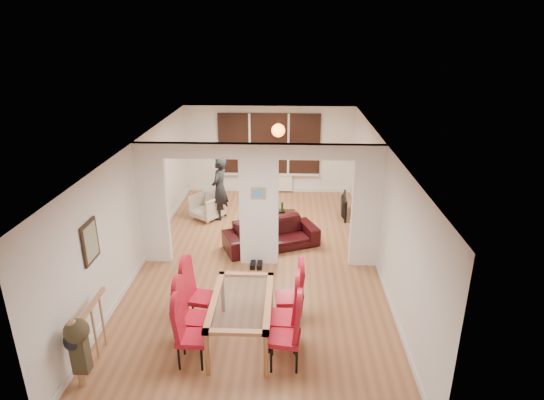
# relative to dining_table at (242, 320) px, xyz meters

# --- Properties ---
(floor) EXTENTS (5.00, 9.00, 0.01)m
(floor) POSITION_rel_dining_table_xyz_m (0.10, 2.65, -0.39)
(floor) COLOR #9C643F
(floor) RESTS_ON ground
(room_walls) EXTENTS (5.00, 9.00, 2.60)m
(room_walls) POSITION_rel_dining_table_xyz_m (0.10, 2.65, 0.91)
(room_walls) COLOR silver
(room_walls) RESTS_ON floor
(divider_wall) EXTENTS (5.00, 0.18, 2.60)m
(divider_wall) POSITION_rel_dining_table_xyz_m (0.10, 2.65, 0.91)
(divider_wall) COLOR white
(divider_wall) RESTS_ON floor
(bay_window_blinds) EXTENTS (3.00, 0.08, 1.80)m
(bay_window_blinds) POSITION_rel_dining_table_xyz_m (0.10, 7.09, 1.11)
(bay_window_blinds) COLOR black
(bay_window_blinds) RESTS_ON room_walls
(radiator) EXTENTS (1.40, 0.08, 0.50)m
(radiator) POSITION_rel_dining_table_xyz_m (0.10, 7.05, -0.09)
(radiator) COLOR white
(radiator) RESTS_ON floor
(pendant_light) EXTENTS (0.36, 0.36, 0.36)m
(pendant_light) POSITION_rel_dining_table_xyz_m (0.40, 5.95, 1.76)
(pendant_light) COLOR orange
(pendant_light) RESTS_ON room_walls
(stair_newel) EXTENTS (0.40, 1.20, 1.10)m
(stair_newel) POSITION_rel_dining_table_xyz_m (-2.15, -0.55, 0.16)
(stair_newel) COLOR #AD784F
(stair_newel) RESTS_ON floor
(wall_poster) EXTENTS (0.04, 0.52, 0.67)m
(wall_poster) POSITION_rel_dining_table_xyz_m (-2.37, 0.25, 1.21)
(wall_poster) COLOR gray
(wall_poster) RESTS_ON room_walls
(pillar_photo) EXTENTS (0.30, 0.03, 0.25)m
(pillar_photo) POSITION_rel_dining_table_xyz_m (0.10, 2.55, 1.21)
(pillar_photo) COLOR #4C8CD8
(pillar_photo) RESTS_ON divider_wall
(dining_table) EXTENTS (0.94, 1.67, 0.78)m
(dining_table) POSITION_rel_dining_table_xyz_m (0.00, 0.00, 0.00)
(dining_table) COLOR #975E38
(dining_table) RESTS_ON floor
(dining_chair_la) EXTENTS (0.42, 0.42, 1.04)m
(dining_chair_la) POSITION_rel_dining_table_xyz_m (-0.69, -0.53, 0.13)
(dining_chair_la) COLOR maroon
(dining_chair_la) RESTS_ON floor
(dining_chair_lb) EXTENTS (0.46, 0.46, 1.06)m
(dining_chair_lb) POSITION_rel_dining_table_xyz_m (-0.77, -0.07, 0.14)
(dining_chair_lb) COLOR maroon
(dining_chair_lb) RESTS_ON floor
(dining_chair_lc) EXTENTS (0.51, 0.51, 1.09)m
(dining_chair_lc) POSITION_rel_dining_table_xyz_m (-0.76, 0.51, 0.15)
(dining_chair_lc) COLOR maroon
(dining_chair_lc) RESTS_ON floor
(dining_chair_ra) EXTENTS (0.50, 0.50, 1.12)m
(dining_chair_ra) POSITION_rel_dining_table_xyz_m (0.68, -0.51, 0.17)
(dining_chair_ra) COLOR maroon
(dining_chair_ra) RESTS_ON floor
(dining_chair_rb) EXTENTS (0.49, 0.49, 1.18)m
(dining_chair_rb) POSITION_rel_dining_table_xyz_m (0.64, -0.08, 0.20)
(dining_chair_rb) COLOR maroon
(dining_chair_rb) RESTS_ON floor
(dining_chair_rc) EXTENTS (0.46, 0.46, 1.07)m
(dining_chair_rc) POSITION_rel_dining_table_xyz_m (0.73, 0.55, 0.14)
(dining_chair_rc) COLOR maroon
(dining_chair_rc) RESTS_ON floor
(sofa) EXTENTS (2.27, 1.59, 0.62)m
(sofa) POSITION_rel_dining_table_xyz_m (0.32, 3.35, -0.08)
(sofa) COLOR black
(sofa) RESTS_ON floor
(armchair) EXTENTS (0.98, 0.98, 0.65)m
(armchair) POSITION_rel_dining_table_xyz_m (-1.43, 4.96, -0.07)
(armchair) COLOR beige
(armchair) RESTS_ON floor
(person) EXTENTS (0.69, 0.54, 1.66)m
(person) POSITION_rel_dining_table_xyz_m (-1.08, 4.97, 0.44)
(person) COLOR black
(person) RESTS_ON floor
(television) EXTENTS (0.99, 0.19, 0.57)m
(television) POSITION_rel_dining_table_xyz_m (2.10, 5.27, -0.11)
(television) COLOR black
(television) RESTS_ON floor
(coffee_table) EXTENTS (1.10, 0.71, 0.23)m
(coffee_table) POSITION_rel_dining_table_xyz_m (0.37, 4.85, -0.28)
(coffee_table) COLOR black
(coffee_table) RESTS_ON floor
(bottle) EXTENTS (0.07, 0.07, 0.27)m
(bottle) POSITION_rel_dining_table_xyz_m (0.54, 4.92, -0.02)
(bottle) COLOR #143F19
(bottle) RESTS_ON coffee_table
(bowl) EXTENTS (0.22, 0.22, 0.05)m
(bowl) POSITION_rel_dining_table_xyz_m (0.51, 4.89, -0.13)
(bowl) COLOR black
(bowl) RESTS_ON coffee_table
(shoes) EXTENTS (0.25, 0.27, 0.10)m
(shoes) POSITION_rel_dining_table_xyz_m (0.05, 2.39, -0.34)
(shoes) COLOR black
(shoes) RESTS_ON floor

